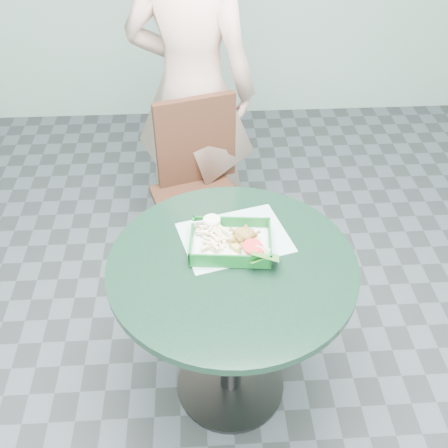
{
  "coord_description": "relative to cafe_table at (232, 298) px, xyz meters",
  "views": [
    {
      "loc": [
        -0.1,
        -1.3,
        2.07
      ],
      "look_at": [
        -0.02,
        0.1,
        0.86
      ],
      "focal_mm": 42.0,
      "sensor_mm": 36.0,
      "label": 1
    }
  ],
  "objects": [
    {
      "name": "sauce_ramekin",
      "position": [
        -0.07,
        0.15,
        0.22
      ],
      "size": [
        0.06,
        0.06,
        0.04
      ],
      "rotation": [
        0.0,
        0.0,
        0.15
      ],
      "color": "silver",
      "rests_on": "food_basket"
    },
    {
      "name": "crab_sandwich",
      "position": [
        0.05,
        0.08,
        0.22
      ],
      "size": [
        0.11,
        0.11,
        0.07
      ],
      "rotation": [
        0.0,
        0.0,
        -0.38
      ],
      "color": "gold",
      "rests_on": "food_basket"
    },
    {
      "name": "diner_person",
      "position": [
        -0.12,
        1.1,
        0.46
      ],
      "size": [
        0.86,
        0.67,
        2.07
      ],
      "primitive_type": "imported",
      "rotation": [
        0.0,
        0.0,
        2.88
      ],
      "color": "#CD9E8E",
      "rests_on": "floor"
    },
    {
      "name": "floor",
      "position": [
        0.0,
        0.0,
        -0.58
      ],
      "size": [
        4.0,
        5.0,
        0.02
      ],
      "primitive_type": "cube",
      "color": "#303335",
      "rests_on": "ground"
    },
    {
      "name": "food_basket",
      "position": [
        -0.0,
        0.07,
        0.19
      ],
      "size": [
        0.29,
        0.21,
        0.06
      ],
      "rotation": [
        0.0,
        0.0,
        -0.09
      ],
      "color": "#0E5A1F",
      "rests_on": "placemat"
    },
    {
      "name": "placemat",
      "position": [
        0.02,
        0.13,
        0.17
      ],
      "size": [
        0.44,
        0.38,
        0.0
      ],
      "primitive_type": "cube",
      "rotation": [
        0.0,
        0.0,
        0.26
      ],
      "color": "#A9D0CE",
      "rests_on": "cafe_table"
    },
    {
      "name": "dining_chair",
      "position": [
        -0.12,
        0.83,
        -0.05
      ],
      "size": [
        0.4,
        0.4,
        0.93
      ],
      "rotation": [
        0.0,
        0.0,
        0.29
      ],
      "color": "#4E2415",
      "rests_on": "floor"
    },
    {
      "name": "cafe_table",
      "position": [
        0.0,
        0.0,
        0.0
      ],
      "size": [
        0.89,
        0.89,
        0.75
      ],
      "color": "#343434",
      "rests_on": "floor"
    },
    {
      "name": "garnish_cup",
      "position": [
        0.09,
        0.01,
        0.21
      ],
      "size": [
        0.12,
        0.12,
        0.05
      ],
      "rotation": [
        0.0,
        0.0,
        0.31
      ],
      "color": "white",
      "rests_on": "food_basket"
    },
    {
      "name": "fries_pile",
      "position": [
        -0.06,
        0.09,
        0.21
      ],
      "size": [
        0.12,
        0.13,
        0.04
      ],
      "primitive_type": null,
      "rotation": [
        0.0,
        0.0,
        0.13
      ],
      "color": "#F8E2A9",
      "rests_on": "food_basket"
    }
  ]
}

